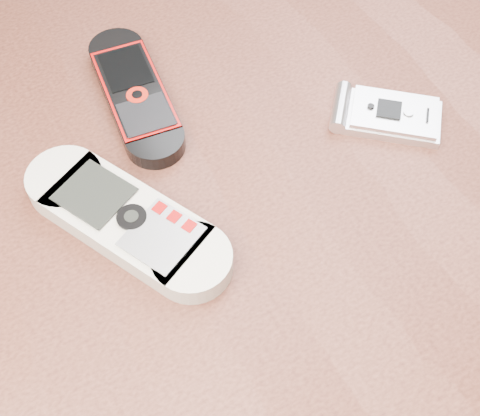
% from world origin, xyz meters
% --- Properties ---
extents(table, '(1.20, 0.80, 0.75)m').
position_xyz_m(table, '(0.00, 0.00, 0.64)').
color(table, black).
rests_on(table, ground).
extents(nokia_white, '(0.13, 0.18, 0.02)m').
position_xyz_m(nokia_white, '(-0.07, 0.03, 0.76)').
color(nokia_white, beige).
rests_on(nokia_white, table).
extents(nokia_black_red, '(0.07, 0.16, 0.02)m').
position_xyz_m(nokia_black_red, '(-0.01, 0.14, 0.76)').
color(nokia_black_red, black).
rests_on(nokia_black_red, table).
extents(motorola_razr, '(0.10, 0.10, 0.01)m').
position_xyz_m(motorola_razr, '(0.16, 0.02, 0.76)').
color(motorola_razr, silver).
rests_on(motorola_razr, table).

